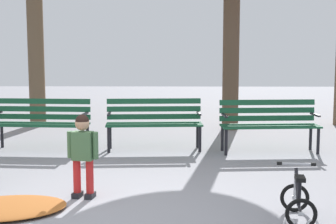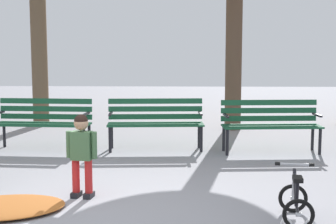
# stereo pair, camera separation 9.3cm
# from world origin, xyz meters

# --- Properties ---
(ground) EXTENTS (36.00, 36.00, 0.00)m
(ground) POSITION_xyz_m (0.00, 0.00, 0.00)
(ground) COLOR gray
(park_bench_far_left) EXTENTS (1.62, 0.55, 0.85)m
(park_bench_far_left) POSITION_xyz_m (-1.40, 3.47, 0.51)
(park_bench_far_left) COLOR #195133
(park_bench_far_left) RESTS_ON ground
(park_bench_left) EXTENTS (1.63, 0.57, 0.85)m
(park_bench_left) POSITION_xyz_m (0.48, 3.52, 0.51)
(park_bench_left) COLOR #195133
(park_bench_left) RESTS_ON ground
(park_bench_right) EXTENTS (1.63, 0.58, 0.85)m
(park_bench_right) POSITION_xyz_m (2.38, 3.35, 0.51)
(park_bench_right) COLOR #195133
(park_bench_right) RESTS_ON ground
(child_standing) EXTENTS (0.36, 0.20, 0.96)m
(child_standing) POSITION_xyz_m (-0.19, 0.70, 0.56)
(child_standing) COLOR red
(child_standing) RESTS_ON ground
(kids_bicycle) EXTENTS (0.42, 0.59, 0.54)m
(kids_bicycle) POSITION_xyz_m (2.07, -0.02, 0.20)
(kids_bicycle) COLOR black
(kids_bicycle) RESTS_ON ground
(leaf_pile) EXTENTS (1.45, 1.17, 0.07)m
(leaf_pile) POSITION_xyz_m (-0.93, 0.21, 0.04)
(leaf_pile) COLOR #9E5623
(leaf_pile) RESTS_ON ground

